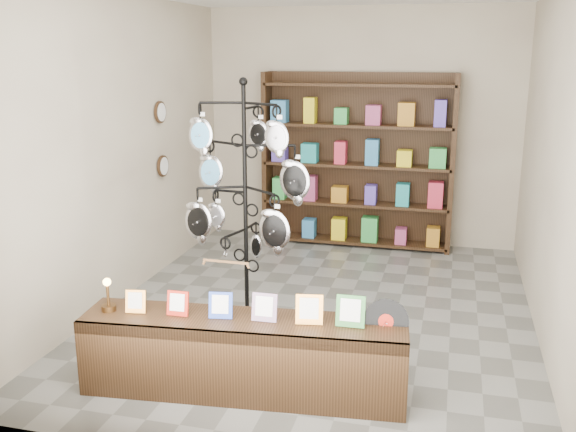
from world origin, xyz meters
name	(u,v)px	position (x,y,z in m)	size (l,w,h in m)	color
ground	(319,310)	(0.00, 0.00, 0.00)	(5.00, 5.00, 0.00)	slate
room_envelope	(321,120)	(0.00, 0.00, 1.85)	(5.00, 5.00, 5.00)	#C0B59A
display_tree	(245,187)	(-0.57, -0.49, 1.29)	(1.15, 1.03, 2.24)	black
front_shelf	(243,356)	(-0.21, -1.66, 0.29)	(2.40, 0.71, 0.83)	black
back_shelving	(357,166)	(0.00, 2.30, 1.03)	(2.42, 0.36, 2.20)	black
wall_clocks	(162,139)	(-1.97, 0.80, 1.50)	(0.03, 0.24, 0.84)	black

